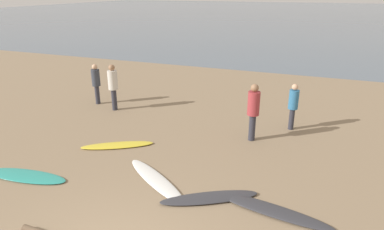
% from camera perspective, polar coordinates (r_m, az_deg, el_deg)
% --- Properties ---
extents(ground_plane, '(120.00, 120.00, 0.20)m').
position_cam_1_polar(ground_plane, '(14.44, 8.28, 1.85)').
color(ground_plane, '#8C7559').
rests_on(ground_plane, ground).
extents(ocean_water, '(140.00, 100.00, 0.01)m').
position_cam_1_polar(ocean_water, '(69.18, 19.49, 15.75)').
color(ocean_water, slate).
rests_on(ocean_water, ground).
extents(surfboard_0, '(2.31, 0.86, 0.06)m').
position_cam_1_polar(surfboard_0, '(9.67, -26.08, -9.14)').
color(surfboard_0, teal).
rests_on(surfboard_0, ground).
extents(surfboard_1, '(2.09, 1.50, 0.07)m').
position_cam_1_polar(surfboard_1, '(10.51, -12.40, -4.96)').
color(surfboard_1, yellow).
rests_on(surfboard_1, ground).
extents(surfboard_2, '(2.33, 1.78, 0.07)m').
position_cam_1_polar(surfboard_2, '(8.59, -6.09, -10.71)').
color(surfboard_2, white).
rests_on(surfboard_2, ground).
extents(surfboard_3, '(2.17, 1.57, 0.09)m').
position_cam_1_polar(surfboard_3, '(7.90, 2.93, -13.66)').
color(surfboard_3, '#333338').
rests_on(surfboard_3, ground).
extents(surfboard_4, '(2.67, 0.90, 0.09)m').
position_cam_1_polar(surfboard_4, '(7.70, 13.10, -15.22)').
color(surfboard_4, '#333338').
rests_on(surfboard_4, ground).
extents(person_0, '(0.32, 0.32, 1.57)m').
position_cam_1_polar(person_0, '(11.66, 16.60, 1.94)').
color(person_0, '#2D2D38').
rests_on(person_0, ground).
extents(person_1, '(0.37, 0.37, 1.81)m').
position_cam_1_polar(person_1, '(10.47, 10.25, 1.20)').
color(person_1, '#2D2D38').
rests_on(person_1, ground).
extents(person_2, '(0.33, 0.33, 1.64)m').
position_cam_1_polar(person_2, '(14.27, -15.78, 5.54)').
color(person_2, '#2D2D38').
rests_on(person_2, ground).
extents(person_3, '(0.36, 0.36, 1.79)m').
position_cam_1_polar(person_3, '(13.33, -13.10, 5.14)').
color(person_3, '#2D2D38').
rests_on(person_3, ground).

